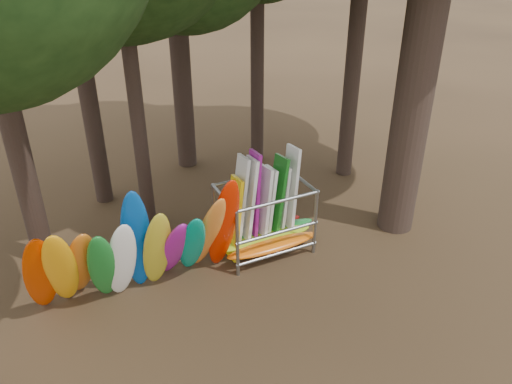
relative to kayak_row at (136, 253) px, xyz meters
name	(u,v)px	position (x,y,z in m)	size (l,w,h in m)	color
ground	(262,269)	(3.08, -0.29, -1.28)	(120.00, 120.00, 0.00)	#47331E
kayak_row	(136,253)	(0.00, 0.00, 0.00)	(5.01, 2.09, 3.19)	#C63300
storage_rack	(264,220)	(3.53, 0.52, -0.37)	(3.24, 1.54, 2.81)	gray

